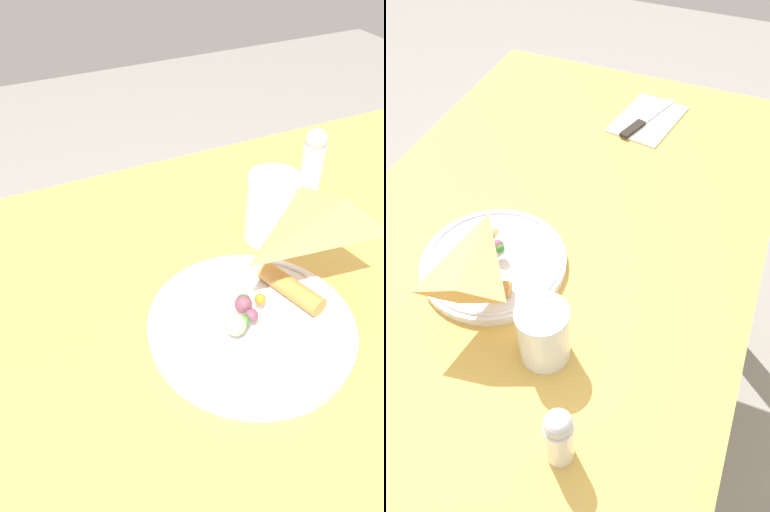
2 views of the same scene
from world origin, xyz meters
The scene contains 4 objects.
dining_table centered at (0.00, 0.00, 0.67)m, with size 1.27×0.72×0.78m.
plate_pizza centered at (-0.04, 0.05, 0.79)m, with size 0.24×0.24×0.05m.
milk_glass centered at (-0.16, -0.09, 0.82)m, with size 0.07×0.07×0.10m.
salt_shaker centered at (-0.28, -0.17, 0.83)m, with size 0.04×0.04×0.11m.
Camera 1 is at (0.18, 0.37, 1.21)m, focal length 35.00 mm.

